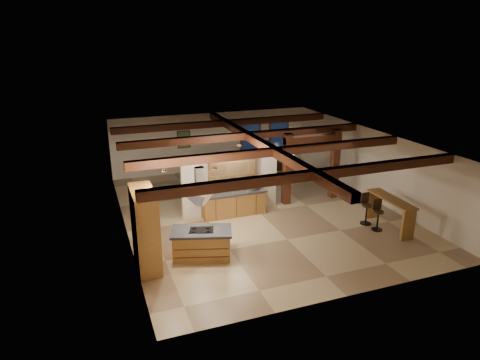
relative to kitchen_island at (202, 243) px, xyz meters
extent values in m
plane|color=#C7B185|center=(3.01, 2.61, -0.46)|extent=(12.00, 12.00, 0.00)
plane|color=silver|center=(3.01, 8.61, 0.99)|extent=(10.00, 0.00, 10.00)
plane|color=silver|center=(3.01, -3.39, 0.99)|extent=(10.00, 0.00, 10.00)
plane|color=silver|center=(-1.99, 2.61, 0.99)|extent=(0.00, 12.00, 12.00)
plane|color=silver|center=(8.01, 2.61, 0.99)|extent=(0.00, 12.00, 12.00)
plane|color=#391812|center=(3.01, 2.61, 2.44)|extent=(12.00, 12.00, 0.00)
cube|color=#3C1D0F|center=(3.01, -1.39, 2.30)|extent=(10.00, 0.25, 0.28)
cube|color=#3C1D0F|center=(3.01, 1.31, 2.30)|extent=(10.00, 0.25, 0.28)
cube|color=#3C1D0F|center=(3.01, 3.91, 2.30)|extent=(10.00, 0.25, 0.28)
cube|color=#3C1D0F|center=(3.01, 6.61, 2.30)|extent=(10.00, 0.25, 0.28)
cube|color=#3C1D0F|center=(3.01, 2.61, 2.30)|extent=(0.28, 12.00, 0.28)
cube|color=#3C1D0F|center=(4.41, 3.11, 0.99)|extent=(0.30, 0.30, 2.90)
cube|color=#3C1D0F|center=(6.61, 3.11, 0.99)|extent=(0.30, 0.30, 2.90)
cube|color=#3C1D0F|center=(5.51, 3.11, 2.14)|extent=(2.50, 0.28, 0.28)
cube|color=silver|center=(2.01, 3.11, 0.64)|extent=(3.80, 0.18, 2.20)
cube|color=#A77535|center=(-1.66, 0.01, 0.74)|extent=(0.64, 1.60, 2.40)
cube|color=silver|center=(-1.36, 0.01, 0.69)|extent=(0.06, 0.62, 0.95)
cube|color=black|center=(-1.32, 0.01, 0.89)|extent=(0.01, 0.50, 0.28)
cube|color=#A77535|center=(2.01, 2.72, -0.03)|extent=(2.40, 0.60, 0.86)
cube|color=black|center=(2.01, 2.72, 0.44)|extent=(2.50, 0.66, 0.08)
cube|color=#A77535|center=(2.01, 2.93, 1.39)|extent=(1.80, 0.34, 0.95)
cube|color=silver|center=(2.01, 2.75, 1.39)|extent=(1.74, 0.02, 0.90)
pyramid|color=silver|center=(0.00, 0.00, 1.27)|extent=(1.10, 1.10, 0.45)
cube|color=silver|center=(0.00, 0.00, 2.08)|extent=(0.26, 0.22, 0.73)
cube|color=#3C1D0F|center=(5.01, 8.55, 1.04)|extent=(1.10, 0.05, 1.70)
cube|color=black|center=(5.01, 8.52, 1.04)|extent=(0.95, 0.02, 1.55)
cube|color=#3C1D0F|center=(6.61, 8.55, 1.04)|extent=(1.10, 0.05, 1.70)
cube|color=black|center=(6.61, 8.52, 1.04)|extent=(0.95, 0.02, 1.55)
cube|color=#3C1D0F|center=(1.51, 8.55, 1.24)|extent=(0.65, 0.04, 0.85)
cube|color=#285E38|center=(1.51, 8.53, 1.24)|extent=(0.55, 0.01, 0.75)
cylinder|color=silver|center=(0.41, -0.19, 2.41)|extent=(0.16, 0.16, 0.03)
cylinder|color=silver|center=(2.01, 2.11, 2.41)|extent=(0.16, 0.16, 0.03)
cylinder|color=silver|center=(-0.99, 0.11, 2.41)|extent=(0.16, 0.16, 0.03)
cube|color=#A77535|center=(0.00, 0.00, -0.05)|extent=(1.90, 1.34, 0.82)
cube|color=black|center=(0.00, 0.00, 0.40)|extent=(2.05, 1.48, 0.08)
cube|color=black|center=(0.00, 0.00, 0.45)|extent=(0.83, 0.67, 0.02)
imported|color=#3C210F|center=(2.71, 5.40, -0.12)|extent=(2.21, 1.80, 0.68)
imported|color=black|center=(5.60, 7.82, -0.15)|extent=(2.25, 1.58, 0.61)
imported|color=silver|center=(2.79, 2.72, 0.60)|extent=(0.43, 0.29, 0.24)
cube|color=#A77535|center=(6.78, -0.29, 0.64)|extent=(0.61, 2.17, 0.06)
cube|color=#A77535|center=(6.75, -1.26, 0.08)|extent=(0.49, 0.12, 1.08)
cube|color=#A77535|center=(6.82, 0.68, 0.08)|extent=(0.49, 0.12, 1.08)
cube|color=#3C1D0F|center=(6.90, 7.61, -0.21)|extent=(0.53, 0.53, 0.50)
cylinder|color=black|center=(6.90, 7.61, 0.13)|extent=(0.06, 0.06, 0.17)
cone|color=#FFD499|center=(6.90, 7.61, 0.29)|extent=(0.29, 0.29, 0.19)
cylinder|color=black|center=(6.30, -0.29, 0.23)|extent=(0.35, 0.35, 0.07)
cube|color=black|center=(6.33, -0.13, 0.45)|extent=(0.33, 0.10, 0.38)
cylinder|color=black|center=(6.30, -0.29, -0.11)|extent=(0.06, 0.06, 0.67)
cylinder|color=black|center=(6.30, -0.29, -0.44)|extent=(0.38, 0.38, 0.03)
cylinder|color=black|center=(6.24, 0.28, 0.26)|extent=(0.36, 0.36, 0.07)
cube|color=black|center=(6.24, 0.45, 0.49)|extent=(0.34, 0.04, 0.40)
cylinder|color=black|center=(6.24, 0.28, -0.10)|extent=(0.06, 0.06, 0.70)
cylinder|color=black|center=(6.24, 0.28, -0.44)|extent=(0.40, 0.40, 0.03)
cube|color=#3C1D0F|center=(2.26, 4.39, 0.04)|extent=(0.60, 0.60, 0.07)
cube|color=#3C1D0F|center=(2.18, 4.61, 0.45)|extent=(0.46, 0.22, 0.83)
cylinder|color=#3C1D0F|center=(2.16, 4.15, -0.23)|extent=(0.06, 0.06, 0.47)
cylinder|color=#3C1D0F|center=(2.51, 4.29, -0.23)|extent=(0.06, 0.06, 0.47)
cylinder|color=#3C1D0F|center=(2.02, 4.50, -0.23)|extent=(0.06, 0.06, 0.47)
cylinder|color=#3C1D0F|center=(2.37, 4.64, -0.23)|extent=(0.06, 0.06, 0.47)
cube|color=#3C1D0F|center=(1.70, 5.85, 0.04)|extent=(0.60, 0.60, 0.07)
cube|color=#3C1D0F|center=(1.79, 5.63, 0.45)|extent=(0.46, 0.22, 0.83)
cylinder|color=#3C1D0F|center=(1.81, 6.09, -0.23)|extent=(0.06, 0.06, 0.47)
cylinder|color=#3C1D0F|center=(1.46, 5.95, -0.23)|extent=(0.06, 0.06, 0.47)
cylinder|color=#3C1D0F|center=(1.95, 5.74, -0.23)|extent=(0.06, 0.06, 0.47)
cylinder|color=#3C1D0F|center=(1.59, 5.60, -0.23)|extent=(0.06, 0.06, 0.47)
cube|color=#3C1D0F|center=(3.72, 4.96, 0.04)|extent=(0.60, 0.60, 0.07)
cube|color=#3C1D0F|center=(3.63, 5.18, 0.45)|extent=(0.46, 0.22, 0.83)
cylinder|color=#3C1D0F|center=(3.61, 4.71, -0.23)|extent=(0.06, 0.06, 0.47)
cylinder|color=#3C1D0F|center=(3.96, 4.85, -0.23)|extent=(0.06, 0.06, 0.47)
cylinder|color=#3C1D0F|center=(3.47, 5.07, -0.23)|extent=(0.06, 0.06, 0.47)
cylinder|color=#3C1D0F|center=(3.82, 5.20, -0.23)|extent=(0.06, 0.06, 0.47)
cube|color=#3C1D0F|center=(3.15, 6.41, 0.04)|extent=(0.60, 0.60, 0.07)
cube|color=#3C1D0F|center=(3.24, 6.19, 0.45)|extent=(0.46, 0.22, 0.83)
cylinder|color=#3C1D0F|center=(3.26, 6.66, -0.23)|extent=(0.06, 0.06, 0.47)
cylinder|color=#3C1D0F|center=(2.91, 6.52, -0.23)|extent=(0.06, 0.06, 0.47)
cylinder|color=#3C1D0F|center=(3.40, 6.30, -0.23)|extent=(0.06, 0.06, 0.47)
cylinder|color=#3C1D0F|center=(3.05, 6.17, -0.23)|extent=(0.06, 0.06, 0.47)
camera|label=1|loc=(-2.99, -11.47, 6.06)|focal=32.00mm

